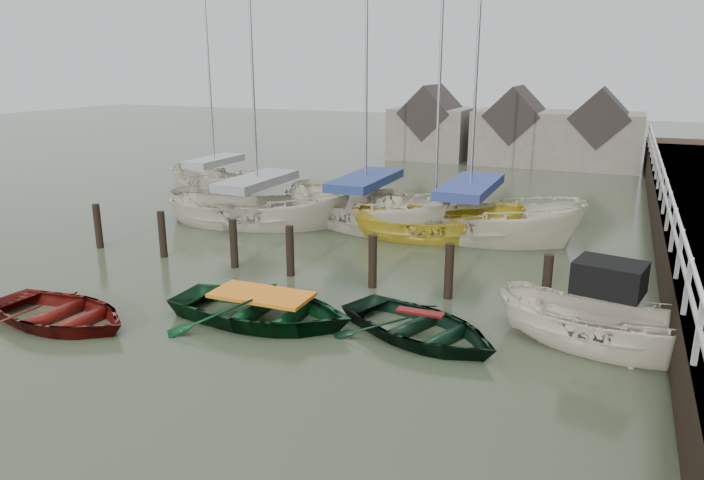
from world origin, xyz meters
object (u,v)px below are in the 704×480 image
at_px(motorboat, 602,344).
at_px(sailboat_d, 468,235).
at_px(rowboat_red, 61,324).
at_px(rowboat_dkgreen, 419,338).
at_px(sailboat_c, 434,237).
at_px(sailboat_b, 365,224).
at_px(sailboat_e, 216,189).
at_px(rowboat_green, 263,321).
at_px(sailboat_a, 259,222).

distance_m(motorboat, sailboat_d, 8.65).
bearing_deg(rowboat_red, sailboat_d, -27.35).
bearing_deg(rowboat_dkgreen, sailboat_c, 36.40).
xyz_separation_m(motorboat, sailboat_b, (-8.16, 7.34, -0.03)).
height_order(rowboat_dkgreen, motorboat, motorboat).
height_order(sailboat_d, sailboat_e, sailboat_d).
bearing_deg(rowboat_dkgreen, rowboat_red, 130.39).
height_order(rowboat_dkgreen, sailboat_d, sailboat_d).
bearing_deg(rowboat_green, sailboat_b, 6.04).
distance_m(rowboat_green, sailboat_b, 8.97).
bearing_deg(sailboat_c, sailboat_e, 60.79).
relative_size(motorboat, sailboat_e, 0.46).
distance_m(motorboat, sailboat_b, 10.98).
relative_size(rowboat_red, motorboat, 0.81).
relative_size(rowboat_red, sailboat_c, 0.34).
distance_m(rowboat_red, sailboat_e, 15.16).
bearing_deg(sailboat_c, rowboat_dkgreen, -176.97).
relative_size(rowboat_dkgreen, sailboat_c, 0.34).
height_order(sailboat_a, sailboat_b, sailboat_b).
bearing_deg(sailboat_b, rowboat_green, -151.85).
xyz_separation_m(rowboat_green, motorboat, (7.04, 1.56, 0.09)).
bearing_deg(sailboat_a, rowboat_red, 171.52).
distance_m(rowboat_green, rowboat_dkgreen, 3.54).
height_order(rowboat_red, sailboat_e, sailboat_e).
bearing_deg(sailboat_c, sailboat_d, -72.77).
bearing_deg(motorboat, sailboat_a, 74.52).
distance_m(rowboat_dkgreen, sailboat_b, 9.52).
bearing_deg(sailboat_e, sailboat_d, -81.94).
distance_m(rowboat_green, motorboat, 7.21).
height_order(rowboat_green, motorboat, motorboat).
bearing_deg(sailboat_c, rowboat_red, 140.51).
bearing_deg(rowboat_dkgreen, sailboat_e, 71.34).
height_order(rowboat_green, sailboat_a, sailboat_a).
xyz_separation_m(rowboat_red, rowboat_dkgreen, (7.55, 2.44, 0.00)).
bearing_deg(sailboat_a, sailboat_d, -92.51).
distance_m(rowboat_red, sailboat_d, 12.70).
xyz_separation_m(sailboat_a, sailboat_b, (3.65, 1.26, -0.00)).
height_order(rowboat_red, sailboat_d, sailboat_d).
height_order(rowboat_dkgreen, sailboat_e, sailboat_e).
relative_size(rowboat_dkgreen, sailboat_d, 0.29).
xyz_separation_m(rowboat_dkgreen, sailboat_d, (-0.93, 8.39, 0.06)).
bearing_deg(rowboat_green, sailboat_d, -17.11).
xyz_separation_m(rowboat_red, rowboat_green, (4.06, 1.88, 0.00)).
distance_m(rowboat_red, motorboat, 11.62).
bearing_deg(rowboat_dkgreen, sailboat_d, 28.76).
height_order(motorboat, sailboat_a, sailboat_a).
height_order(rowboat_red, rowboat_green, rowboat_green).
bearing_deg(rowboat_green, rowboat_dkgreen, -81.89).
height_order(motorboat, sailboat_c, sailboat_c).
distance_m(rowboat_dkgreen, motorboat, 3.69).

